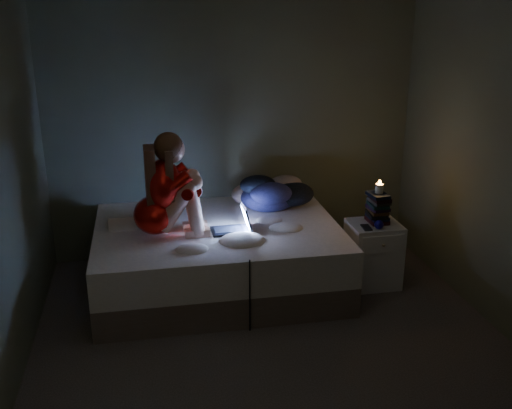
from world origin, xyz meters
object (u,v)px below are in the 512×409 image
object	(u,v)px
woman	(153,186)
laptop	(230,219)
phone	(366,227)
bed	(218,256)
candle	(379,189)
nightstand	(373,254)

from	to	relation	value
woman	laptop	bearing A→B (deg)	-3.50
phone	woman	bearing A→B (deg)	178.23
bed	candle	bearing A→B (deg)	-7.65
nightstand	phone	size ratio (longest dim) A/B	4.23
woman	nightstand	bearing A→B (deg)	-4.06
nightstand	candle	size ratio (longest dim) A/B	7.39
phone	laptop	bearing A→B (deg)	176.36
candle	phone	distance (m)	0.36
laptop	candle	world-z (taller)	candle
phone	nightstand	bearing A→B (deg)	40.90
woman	laptop	xyz separation A→B (m)	(0.63, -0.02, -0.33)
bed	laptop	size ratio (longest dim) A/B	6.36
bed	nightstand	xyz separation A→B (m)	(1.39, -0.22, 0.00)
laptop	candle	xyz separation A→B (m)	(1.32, -0.04, 0.20)
bed	laptop	world-z (taller)	laptop
nightstand	bed	bearing A→B (deg)	170.82
candle	phone	size ratio (longest dim) A/B	0.57
nightstand	candle	bearing A→B (deg)	45.41
bed	woman	bearing A→B (deg)	-166.14
bed	nightstand	distance (m)	1.41
nightstand	phone	xyz separation A→B (m)	(-0.12, -0.09, 0.30)
nightstand	phone	bearing A→B (deg)	-143.07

